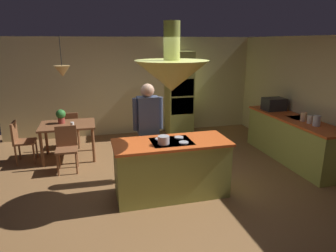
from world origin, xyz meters
TOP-DOWN VIEW (x-y plane):
  - ground at (0.00, 0.00)m, footprint 8.16×8.16m
  - wall_back at (0.00, 3.45)m, footprint 6.80×0.10m
  - wall_right at (3.25, 0.40)m, footprint 0.10×7.20m
  - kitchen_island at (0.00, -0.20)m, footprint 1.84×0.78m
  - counter_run_right at (2.84, 0.60)m, footprint 0.73×2.53m
  - oven_tower at (1.10, 3.04)m, footprint 0.66×0.62m
  - dining_table at (-1.70, 1.90)m, footprint 1.12×0.85m
  - person_at_island at (-0.24, 0.46)m, footprint 0.53×0.23m
  - range_hood at (0.00, -0.20)m, footprint 1.10×1.10m
  - pendant_light_over_table at (-1.70, 1.90)m, footprint 0.32×0.32m
  - chair_facing_island at (-1.70, 1.25)m, footprint 0.40×0.40m
  - chair_by_back_wall at (-1.70, 2.55)m, footprint 0.40×0.40m
  - chair_at_corner at (-2.64, 1.90)m, footprint 0.40×0.40m
  - potted_plant_on_table at (-1.82, 2.00)m, footprint 0.20×0.20m
  - cup_on_table at (-1.59, 1.69)m, footprint 0.07×0.07m
  - canister_flour at (2.84, -0.02)m, footprint 0.13×0.13m
  - canister_sugar at (2.84, 0.16)m, footprint 0.10×0.10m
  - canister_tea at (2.84, 0.34)m, footprint 0.12×0.12m
  - microwave_on_counter at (2.84, 1.35)m, footprint 0.46×0.36m
  - cooking_pot_on_cooktop at (-0.16, -0.33)m, footprint 0.18×0.18m

SIDE VIEW (x-z plane):
  - ground at x=0.00m, z-range 0.00..0.00m
  - kitchen_island at x=0.00m, z-range -0.01..0.94m
  - counter_run_right at x=2.84m, z-range 0.01..0.93m
  - chair_facing_island at x=-1.70m, z-range 0.07..0.94m
  - chair_by_back_wall at x=-1.70m, z-range 0.07..0.94m
  - chair_at_corner at x=-2.64m, z-range 0.07..0.94m
  - dining_table at x=-1.70m, z-range 0.28..1.04m
  - cup_on_table at x=-1.59m, z-range 0.76..0.85m
  - potted_plant_on_table at x=-1.82m, z-range 0.78..1.08m
  - canister_sugar at x=2.84m, z-range 0.92..1.07m
  - cooking_pot_on_cooktop at x=-0.16m, z-range 0.94..1.06m
  - canister_tea at x=2.84m, z-range 0.92..1.10m
  - person_at_island at x=-0.24m, z-range 0.14..1.89m
  - canister_flour at x=2.84m, z-range 0.92..1.12m
  - microwave_on_counter at x=2.84m, z-range 0.92..1.20m
  - oven_tower at x=1.10m, z-range 0.00..2.19m
  - wall_back at x=0.00m, z-range 0.00..2.55m
  - wall_right at x=3.25m, z-range 0.00..2.55m
  - pendant_light_over_table at x=-1.70m, z-range 1.45..2.27m
  - range_hood at x=0.00m, z-range 1.47..2.47m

